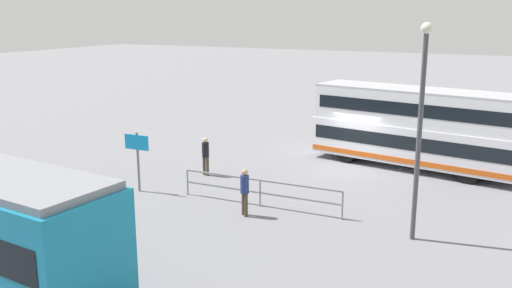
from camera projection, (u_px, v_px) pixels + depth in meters
The scene contains 7 objects.
ground_plane at pixel (350, 168), 26.69m from camera, with size 160.00×160.00×0.00m, color gray.
double_decker_bus at pixel (417, 128), 26.28m from camera, with size 10.41×4.21×3.82m.
pedestrian_near_railing at pixel (206, 153), 25.28m from camera, with size 0.39×0.39×1.77m.
pedestrian_crossing at pixel (245, 189), 20.21m from camera, with size 0.45×0.45×1.78m.
pedestrian_railing at pixel (260, 188), 21.26m from camera, with size 6.62×0.18×1.08m.
info_sign at pixel (137, 151), 22.81m from camera, with size 1.15×0.13×2.52m.
street_lamp at pixel (420, 117), 17.40m from camera, with size 0.36×0.36×7.02m.
Camera 1 is at (-7.29, 25.06, 7.31)m, focal length 38.90 mm.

